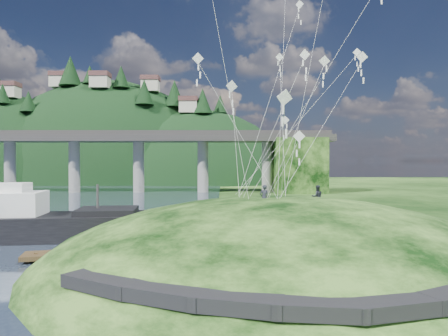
{
  "coord_description": "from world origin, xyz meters",
  "views": [
    {
      "loc": [
        3.96,
        -26.04,
        7.56
      ],
      "look_at": [
        4.0,
        6.0,
        7.0
      ],
      "focal_mm": 32.0,
      "sensor_mm": 36.0,
      "label": 1
    }
  ],
  "objects": [
    {
      "name": "bridge",
      "position": [
        -26.46,
        70.07,
        9.7
      ],
      "size": [
        160.0,
        11.0,
        15.0
      ],
      "color": "#2D2B2B",
      "rests_on": "ground"
    },
    {
      "name": "footpath",
      "position": [
        7.46,
        -9.74,
        2.08
      ],
      "size": [
        22.29,
        5.84,
        0.83
      ],
      "color": "black",
      "rests_on": "ground"
    },
    {
      "name": "grass_hill",
      "position": [
        8.0,
        2.0,
        -1.5
      ],
      "size": [
        36.0,
        32.0,
        13.0
      ],
      "color": "black",
      "rests_on": "ground"
    },
    {
      "name": "work_barge",
      "position": [
        -14.18,
        11.98,
        1.79
      ],
      "size": [
        20.91,
        7.84,
        7.14
      ],
      "color": "black",
      "rests_on": "ground"
    },
    {
      "name": "kite_flyers",
      "position": [
        9.55,
        3.2,
        5.8
      ],
      "size": [
        5.05,
        2.83,
        1.97
      ],
      "color": "#23252E",
      "rests_on": "ground"
    },
    {
      "name": "ground",
      "position": [
        0.0,
        0.0,
        0.0
      ],
      "size": [
        320.0,
        320.0,
        0.0
      ],
      "primitive_type": "plane",
      "color": "black",
      "rests_on": "ground"
    },
    {
      "name": "far_ridge",
      "position": [
        -43.58,
        122.17,
        -7.44
      ],
      "size": [
        153.0,
        70.0,
        94.5
      ],
      "color": "black",
      "rests_on": "ground"
    },
    {
      "name": "wooden_dock",
      "position": [
        -4.48,
        5.2,
        0.43
      ],
      "size": [
        13.71,
        5.37,
        0.97
      ],
      "color": "#362716",
      "rests_on": "ground"
    },
    {
      "name": "kite_swarm",
      "position": [
        9.03,
        2.87,
        16.58
      ],
      "size": [
        14.42,
        16.34,
        19.99
      ],
      "color": "white",
      "rests_on": "ground"
    }
  ]
}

